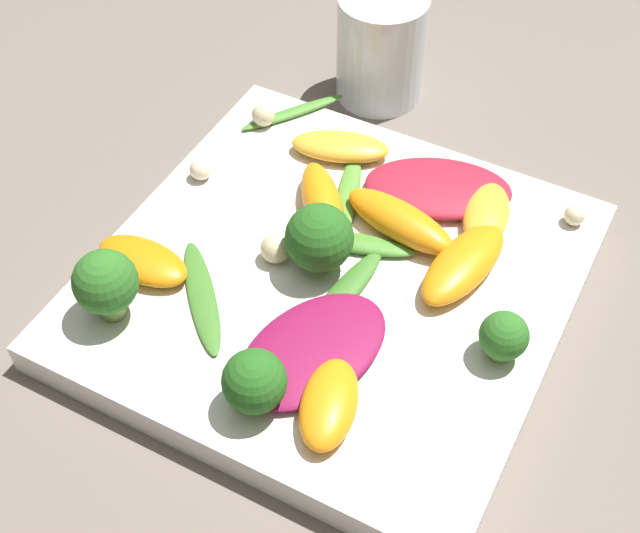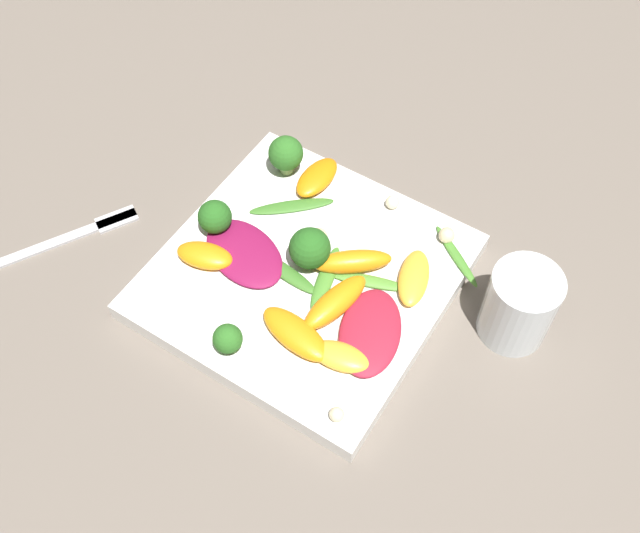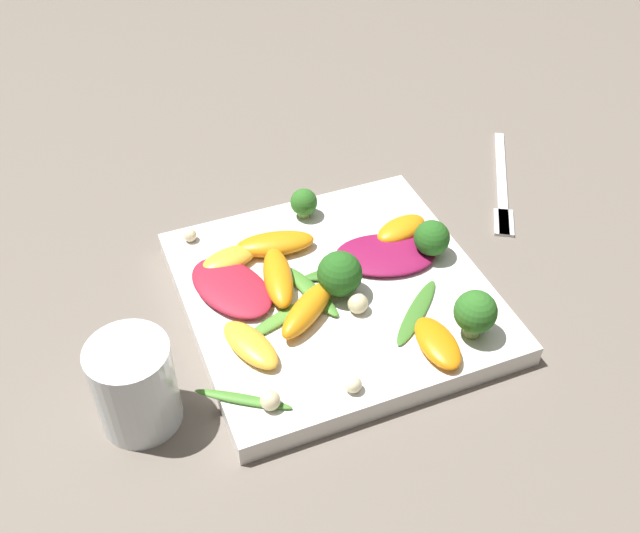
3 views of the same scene
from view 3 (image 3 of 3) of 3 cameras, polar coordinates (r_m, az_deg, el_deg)
ground_plane at (r=0.72m, az=1.14°, el=-2.80°), size 2.40×2.40×0.00m
plate at (r=0.71m, az=1.15°, el=-2.19°), size 0.28×0.28×0.02m
drinking_glass at (r=0.62m, az=-13.94°, el=-8.77°), size 0.07×0.07×0.08m
fork at (r=0.87m, az=13.72°, el=5.59°), size 0.11×0.18×0.01m
radicchio_leaf_0 at (r=0.70m, az=-6.78°, el=-1.58°), size 0.09×0.11×0.01m
radicchio_leaf_1 at (r=0.73m, az=4.99°, el=0.90°), size 0.11×0.09×0.01m
orange_segment_0 at (r=0.74m, az=-3.48°, el=1.74°), size 0.08×0.05×0.02m
orange_segment_1 at (r=0.65m, az=-5.33°, el=-5.95°), size 0.05×0.07×0.01m
orange_segment_2 at (r=0.73m, az=-6.93°, el=0.57°), size 0.06×0.04×0.01m
orange_segment_3 at (r=0.70m, az=-3.22°, el=-0.85°), size 0.04×0.08×0.02m
orange_segment_4 at (r=0.67m, az=-0.97°, el=-3.29°), size 0.08×0.07×0.02m
orange_segment_5 at (r=0.65m, az=8.94°, el=-5.77°), size 0.03×0.06×0.01m
orange_segment_6 at (r=0.76m, az=6.20°, el=2.85°), size 0.06×0.05×0.02m
broccoli_floret_0 at (r=0.73m, az=8.51°, el=2.13°), size 0.04×0.04×0.04m
broccoli_floret_1 at (r=0.78m, az=-1.24°, el=4.88°), size 0.03×0.03×0.03m
broccoli_floret_2 at (r=0.66m, az=11.75°, el=-3.47°), size 0.04×0.04×0.05m
broccoli_floret_3 at (r=0.68m, az=1.32°, el=-0.62°), size 0.04×0.04×0.05m
arugula_sprig_0 at (r=0.72m, az=1.85°, el=-0.34°), size 0.08×0.03×0.01m
arugula_sprig_1 at (r=0.67m, az=-2.98°, el=-3.92°), size 0.08×0.04×0.01m
arugula_sprig_2 at (r=0.62m, az=-5.88°, el=-10.03°), size 0.07×0.05×0.00m
arugula_sprig_3 at (r=0.69m, az=7.38°, el=-3.45°), size 0.08×0.07×0.00m
arugula_sprig_4 at (r=0.69m, az=-0.58°, el=-2.06°), size 0.04×0.08×0.01m
macadamia_nut_0 at (r=0.76m, az=-9.89°, el=2.37°), size 0.01×0.01×0.01m
macadamia_nut_1 at (r=0.61m, az=-3.81°, el=-10.15°), size 0.02×0.02×0.02m
macadamia_nut_2 at (r=0.62m, az=2.53°, el=-8.95°), size 0.01×0.01×0.01m
macadamia_nut_3 at (r=0.68m, az=2.90°, el=-2.84°), size 0.02×0.02×0.02m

